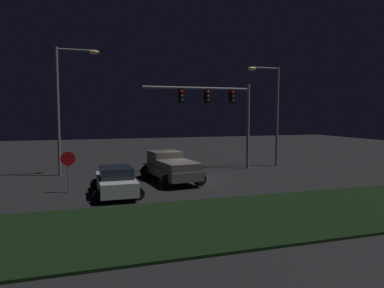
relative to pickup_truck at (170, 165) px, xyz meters
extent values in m
plane|color=black|center=(1.18, -0.03, -1.00)|extent=(80.00, 80.00, 0.00)
cube|color=black|center=(1.18, -8.81, -0.95)|extent=(27.16, 6.57, 0.10)
cube|color=#514C47|center=(0.02, -0.17, -0.32)|extent=(2.57, 5.58, 0.55)
cube|color=#514C47|center=(-0.11, 1.01, 0.38)|extent=(2.03, 2.09, 0.85)
cube|color=black|center=(-0.11, 1.01, 0.50)|extent=(1.91, 1.70, 0.51)
cube|color=#514C47|center=(0.13, -1.25, 0.18)|extent=(2.23, 3.21, 0.45)
cylinder|color=black|center=(-1.21, 1.65, -0.60)|extent=(0.80, 0.22, 0.80)
cylinder|color=black|center=(0.83, 1.87, -0.60)|extent=(0.80, 0.22, 0.80)
cylinder|color=black|center=(-0.80, -2.22, -0.60)|extent=(0.80, 0.22, 0.80)
cylinder|color=black|center=(1.25, -1.99, -0.60)|extent=(0.80, 0.22, 0.80)
cube|color=#B7B7BC|center=(-3.69, -2.87, -0.39)|extent=(1.82, 4.41, 0.70)
cube|color=black|center=(-3.69, -3.12, 0.24)|extent=(1.61, 2.01, 0.55)
cylinder|color=black|center=(-4.60, -1.37, -0.68)|extent=(0.64, 0.22, 0.64)
cylinder|color=black|center=(-2.76, -1.38, -0.68)|extent=(0.64, 0.22, 0.64)
cylinder|color=black|center=(-4.61, -4.37, -0.68)|extent=(0.64, 0.22, 0.64)
cylinder|color=black|center=(-2.77, -4.37, -0.68)|extent=(0.64, 0.22, 0.64)
cylinder|color=slate|center=(7.09, 3.41, 2.25)|extent=(0.24, 0.24, 6.50)
cylinder|color=slate|center=(2.99, 3.41, 5.10)|extent=(8.20, 0.18, 0.18)
cube|color=black|center=(5.69, 3.41, 4.50)|extent=(0.32, 0.44, 0.95)
sphere|color=red|center=(5.69, 3.18, 4.80)|extent=(0.22, 0.22, 0.22)
sphere|color=#59380A|center=(5.69, 3.18, 4.50)|extent=(0.22, 0.22, 0.22)
sphere|color=#0C4719|center=(5.69, 3.18, 4.20)|extent=(0.22, 0.22, 0.22)
cube|color=black|center=(3.69, 3.41, 4.50)|extent=(0.32, 0.44, 0.95)
sphere|color=red|center=(3.69, 3.18, 4.80)|extent=(0.22, 0.22, 0.22)
sphere|color=#59380A|center=(3.69, 3.18, 4.50)|extent=(0.22, 0.22, 0.22)
sphere|color=#0C4719|center=(3.69, 3.18, 4.20)|extent=(0.22, 0.22, 0.22)
cube|color=black|center=(1.69, 3.41, 4.50)|extent=(0.32, 0.44, 0.95)
sphere|color=red|center=(1.69, 3.18, 4.80)|extent=(0.22, 0.22, 0.22)
sphere|color=#59380A|center=(1.69, 3.18, 4.50)|extent=(0.22, 0.22, 0.22)
sphere|color=#0C4719|center=(1.69, 3.18, 4.20)|extent=(0.22, 0.22, 0.22)
cylinder|color=slate|center=(-6.70, 4.24, 3.35)|extent=(0.20, 0.20, 8.69)
cylinder|color=slate|center=(-5.48, 4.24, 7.54)|extent=(2.44, 0.12, 0.12)
ellipsoid|color=#F9CC72|center=(-4.26, 4.24, 7.44)|extent=(0.70, 0.44, 0.30)
cylinder|color=slate|center=(9.94, 3.88, 2.99)|extent=(0.20, 0.20, 7.98)
cylinder|color=slate|center=(8.78, 3.88, 6.83)|extent=(2.33, 0.12, 0.12)
ellipsoid|color=#F9CC72|center=(7.61, 3.88, 6.73)|extent=(0.70, 0.44, 0.30)
cylinder|color=slate|center=(-6.03, -1.54, 0.10)|extent=(0.07, 0.07, 2.20)
cylinder|color=#B20C0F|center=(-6.03, -1.57, 0.85)|extent=(0.76, 0.03, 0.76)
camera|label=1|loc=(-5.59, -21.71, 3.23)|focal=33.66mm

